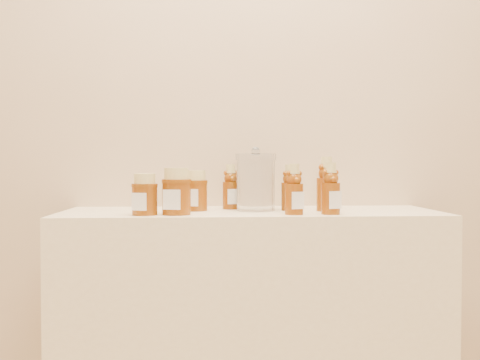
{
  "coord_description": "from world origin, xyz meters",
  "views": [
    {
      "loc": [
        -0.13,
        -0.15,
        1.05
      ],
      "look_at": [
        -0.04,
        1.52,
        1.0
      ],
      "focal_mm": 40.0,
      "sensor_mm": 36.0,
      "label": 1
    }
  ],
  "objects_px": {
    "display_table": "(251,350)",
    "bear_bottle_back_left": "(231,184)",
    "glass_canister": "(256,180)",
    "bear_bottle_front_left": "(294,186)",
    "honey_jar_left": "(145,194)"
  },
  "relations": [
    {
      "from": "bear_bottle_front_left",
      "to": "glass_canister",
      "type": "height_order",
      "value": "glass_canister"
    },
    {
      "from": "bear_bottle_back_left",
      "to": "bear_bottle_front_left",
      "type": "distance_m",
      "value": 0.28
    },
    {
      "from": "display_table",
      "to": "honey_jar_left",
      "type": "relative_size",
      "value": 9.82
    },
    {
      "from": "bear_bottle_front_left",
      "to": "glass_canister",
      "type": "bearing_deg",
      "value": 111.69
    },
    {
      "from": "display_table",
      "to": "honey_jar_left",
      "type": "bearing_deg",
      "value": -159.38
    },
    {
      "from": "bear_bottle_front_left",
      "to": "honey_jar_left",
      "type": "distance_m",
      "value": 0.44
    },
    {
      "from": "display_table",
      "to": "bear_bottle_front_left",
      "type": "bearing_deg",
      "value": -47.67
    },
    {
      "from": "bear_bottle_back_left",
      "to": "bear_bottle_front_left",
      "type": "bearing_deg",
      "value": -64.2
    },
    {
      "from": "display_table",
      "to": "glass_canister",
      "type": "xyz_separation_m",
      "value": [
        0.02,
        0.01,
        0.55
      ]
    },
    {
      "from": "display_table",
      "to": "honey_jar_left",
      "type": "height_order",
      "value": "honey_jar_left"
    },
    {
      "from": "bear_bottle_back_left",
      "to": "glass_canister",
      "type": "xyz_separation_m",
      "value": [
        0.08,
        -0.07,
        0.02
      ]
    },
    {
      "from": "bear_bottle_back_left",
      "to": "display_table",
      "type": "bearing_deg",
      "value": -66.74
    },
    {
      "from": "honey_jar_left",
      "to": "glass_canister",
      "type": "height_order",
      "value": "glass_canister"
    },
    {
      "from": "display_table",
      "to": "bear_bottle_back_left",
      "type": "height_order",
      "value": "bear_bottle_back_left"
    },
    {
      "from": "bear_bottle_front_left",
      "to": "honey_jar_left",
      "type": "height_order",
      "value": "bear_bottle_front_left"
    }
  ]
}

